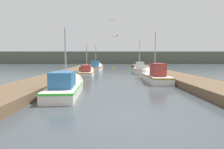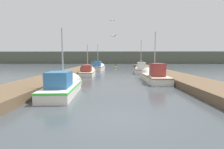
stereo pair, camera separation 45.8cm
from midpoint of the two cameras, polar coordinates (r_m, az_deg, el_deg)
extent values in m
plane|color=#3D4449|center=(6.09, 3.07, -14.73)|extent=(200.00, 200.00, 0.00)
cube|color=brown|center=(22.43, -14.20, 0.58)|extent=(2.88, 40.00, 0.48)
cube|color=brown|center=(22.61, 15.11, 0.59)|extent=(2.88, 40.00, 0.48)
cube|color=#565B4C|center=(69.31, -0.13, 5.54)|extent=(120.00, 16.00, 4.26)
cube|color=silver|center=(10.18, -16.28, -5.06)|extent=(1.78, 4.42, 0.56)
cube|color=#40D43D|center=(10.14, -16.32, -3.84)|extent=(1.81, 4.45, 0.10)
cone|color=silver|center=(12.67, -13.78, -2.94)|extent=(1.50, 0.89, 1.45)
cube|color=#2D6699|center=(9.55, -17.10, -1.59)|extent=(1.21, 1.68, 0.82)
cylinder|color=#B2B2B7|center=(10.33, -16.18, 5.62)|extent=(0.08, 0.08, 3.21)
cube|color=silver|center=(15.59, 13.24, -1.28)|extent=(1.66, 4.79, 0.60)
cube|color=#976B15|center=(15.57, 13.26, -0.40)|extent=(1.69, 4.82, 0.10)
cone|color=silver|center=(18.42, 10.99, -0.21)|extent=(1.54, 1.09, 1.53)
cube|color=#99332D|center=(14.94, 13.87, 1.59)|extent=(1.00, 1.72, 1.04)
cylinder|color=#B2B2B7|center=(15.84, 13.09, 6.71)|extent=(0.08, 0.08, 3.75)
cube|color=silver|center=(20.43, -8.94, 0.25)|extent=(1.56, 3.64, 0.51)
cube|color=#C78B16|center=(20.41, -8.95, 0.80)|extent=(1.59, 3.67, 0.10)
cone|color=silver|center=(22.67, -8.22, 0.78)|extent=(1.42, 0.96, 1.40)
cube|color=#99332D|center=(19.93, -9.13, 1.96)|extent=(1.06, 1.29, 0.77)
cylinder|color=#B2B2B7|center=(20.61, -8.92, 5.35)|extent=(0.08, 0.08, 3.12)
cube|color=silver|center=(23.99, 8.43, 1.21)|extent=(1.86, 4.41, 0.66)
cube|color=#AD1111|center=(23.97, 8.44, 1.86)|extent=(1.89, 4.44, 0.10)
cone|color=silver|center=(26.65, 8.05, 1.65)|extent=(1.50, 1.18, 1.41)
cube|color=silver|center=(23.41, 8.54, 2.98)|extent=(1.16, 1.51, 0.87)
cylinder|color=#B2B2B7|center=(24.25, 8.45, 6.59)|extent=(0.08, 0.08, 3.85)
cube|color=silver|center=(28.71, -5.84, 1.95)|extent=(2.09, 4.22, 0.67)
cube|color=#B52929|center=(28.70, -5.85, 2.50)|extent=(2.12, 4.26, 0.10)
cone|color=silver|center=(31.24, -4.99, 2.25)|extent=(1.73, 1.20, 1.65)
cube|color=#2D6699|center=(28.17, -6.04, 3.47)|extent=(1.34, 1.37, 0.89)
cylinder|color=#B2B2B7|center=(28.96, -5.77, 6.18)|extent=(0.08, 0.08, 3.57)
cylinder|color=#473523|center=(21.76, -10.86, 1.15)|extent=(0.32, 0.32, 0.97)
cylinder|color=silver|center=(21.72, -10.88, 2.48)|extent=(0.37, 0.37, 0.04)
cylinder|color=#473523|center=(30.77, -7.98, 2.72)|extent=(0.22, 0.22, 1.26)
cylinder|color=silver|center=(30.75, -8.00, 3.93)|extent=(0.26, 0.26, 0.04)
cylinder|color=#473523|center=(20.55, 12.48, 1.06)|extent=(0.22, 0.22, 1.11)
cylinder|color=silver|center=(20.51, 12.52, 2.67)|extent=(0.25, 0.25, 0.04)
sphere|color=gold|center=(35.80, 0.01, 2.35)|extent=(0.45, 0.45, 0.45)
cylinder|color=black|center=(35.77, 0.01, 3.11)|extent=(0.06, 0.06, 0.50)
ellipsoid|color=white|center=(19.16, -0.78, 17.24)|extent=(0.14, 0.28, 0.12)
cube|color=gray|center=(19.16, -0.35, 17.30)|extent=(0.27, 0.12, 0.07)
cube|color=gray|center=(19.16, -1.21, 17.29)|extent=(0.27, 0.12, 0.07)
ellipsoid|color=white|center=(12.30, 0.00, 12.48)|extent=(0.30, 0.29, 0.12)
cube|color=gray|center=(12.20, 0.46, 12.63)|extent=(0.27, 0.28, 0.07)
cube|color=gray|center=(12.40, -0.44, 12.52)|extent=(0.27, 0.28, 0.07)
camera|label=1|loc=(0.23, -90.77, -0.07)|focal=28.00mm
camera|label=2|loc=(0.23, 89.23, 0.07)|focal=28.00mm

